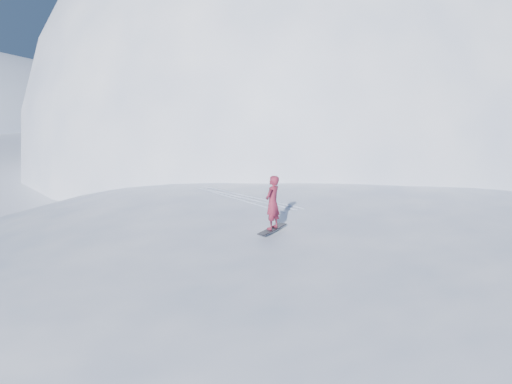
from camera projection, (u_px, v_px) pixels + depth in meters
ground at (332, 271)px, 17.98m from camera, size 400.00×400.00×0.00m
near_ridge at (304, 245)px, 20.96m from camera, size 36.00×28.00×4.80m
summit_peak at (319, 153)px, 50.96m from camera, size 60.00×56.00×56.00m
peak_shoulder at (260, 172)px, 39.63m from camera, size 28.00×24.00×18.00m
wind_bumps at (288, 258)px, 19.40m from camera, size 16.00×14.40×1.00m
snowboard at (272, 229)px, 15.35m from camera, size 1.50×0.89×0.03m
snowboarder at (273, 202)px, 15.15m from camera, size 0.78×0.67×1.81m
board_tracks at (243, 197)px, 19.83m from camera, size 1.86×5.95×0.04m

